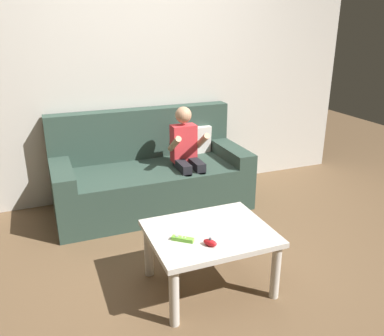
{
  "coord_description": "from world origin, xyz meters",
  "views": [
    {
      "loc": [
        -0.98,
        -2.16,
        1.68
      ],
      "look_at": [
        0.11,
        0.59,
        0.6
      ],
      "focal_mm": 37.27,
      "sensor_mm": 36.0,
      "label": 1
    }
  ],
  "objects_px": {
    "person_seated_on_couch": "(187,153)",
    "game_remote_lime_near_edge": "(183,239)",
    "nunchuk_red": "(210,243)",
    "couch": "(151,176)",
    "coffee_table": "(210,240)"
  },
  "relations": [
    {
      "from": "coffee_table",
      "to": "nunchuk_red",
      "type": "bearing_deg",
      "value": -113.79
    },
    {
      "from": "person_seated_on_couch",
      "to": "coffee_table",
      "type": "bearing_deg",
      "value": -104.07
    },
    {
      "from": "couch",
      "to": "person_seated_on_couch",
      "type": "distance_m",
      "value": 0.43
    },
    {
      "from": "coffee_table",
      "to": "nunchuk_red",
      "type": "relative_size",
      "value": 7.95
    },
    {
      "from": "person_seated_on_couch",
      "to": "couch",
      "type": "bearing_deg",
      "value": 147.71
    },
    {
      "from": "person_seated_on_couch",
      "to": "game_remote_lime_near_edge",
      "type": "bearing_deg",
      "value": -112.22
    },
    {
      "from": "game_remote_lime_near_edge",
      "to": "person_seated_on_couch",
      "type": "bearing_deg",
      "value": 67.78
    },
    {
      "from": "couch",
      "to": "coffee_table",
      "type": "distance_m",
      "value": 1.36
    },
    {
      "from": "person_seated_on_couch",
      "to": "game_remote_lime_near_edge",
      "type": "xyz_separation_m",
      "value": [
        -0.5,
        -1.23,
        -0.12
      ]
    },
    {
      "from": "couch",
      "to": "coffee_table",
      "type": "xyz_separation_m",
      "value": [
        0.0,
        -1.36,
        0.04
      ]
    },
    {
      "from": "person_seated_on_couch",
      "to": "nunchuk_red",
      "type": "xyz_separation_m",
      "value": [
        -0.37,
        -1.34,
        -0.11
      ]
    },
    {
      "from": "coffee_table",
      "to": "game_remote_lime_near_edge",
      "type": "xyz_separation_m",
      "value": [
        -0.21,
        -0.05,
        0.08
      ]
    },
    {
      "from": "person_seated_on_couch",
      "to": "game_remote_lime_near_edge",
      "type": "distance_m",
      "value": 1.33
    },
    {
      "from": "person_seated_on_couch",
      "to": "game_remote_lime_near_edge",
      "type": "relative_size",
      "value": 7.36
    },
    {
      "from": "couch",
      "to": "game_remote_lime_near_edge",
      "type": "bearing_deg",
      "value": -98.2
    }
  ]
}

